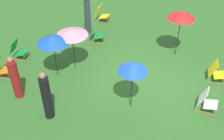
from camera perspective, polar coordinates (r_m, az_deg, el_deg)
ground_plane at (r=10.91m, az=6.13°, el=-3.01°), size 40.00×40.00×0.00m
deckchair_0 at (r=14.77m, az=-2.14°, el=10.96°), size 0.57×0.81×0.83m
deckchair_3 at (r=12.66m, az=-18.05°, el=3.77°), size 0.50×0.77×0.83m
deckchair_4 at (r=10.21m, az=18.14°, el=-5.85°), size 0.58×0.82×0.83m
deckchair_5 at (r=13.14m, az=-3.24°, el=7.15°), size 0.57×0.81×0.83m
deckchair_7 at (r=11.87m, az=-21.02°, el=0.46°), size 0.50×0.78×0.83m
deckchair_8 at (r=11.53m, az=19.80°, el=-0.44°), size 0.52×0.79×0.83m
umbrella_0 at (r=10.87m, az=-7.91°, el=7.43°), size 1.20×1.20×1.78m
umbrella_1 at (r=8.98m, az=4.15°, el=0.57°), size 0.96×0.96×1.85m
umbrella_2 at (r=11.79m, az=13.57°, el=10.56°), size 1.10×1.10×2.03m
umbrella_3 at (r=10.60m, az=-11.65°, el=6.00°), size 1.18×1.18×1.80m
person_0 at (r=10.45m, az=-18.54°, el=-1.62°), size 0.38×0.38×1.70m
person_1 at (r=13.53m, az=-4.85°, el=10.60°), size 0.39×0.39×1.85m
person_2 at (r=9.36m, az=-12.78°, el=-5.16°), size 0.36×0.36×1.84m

